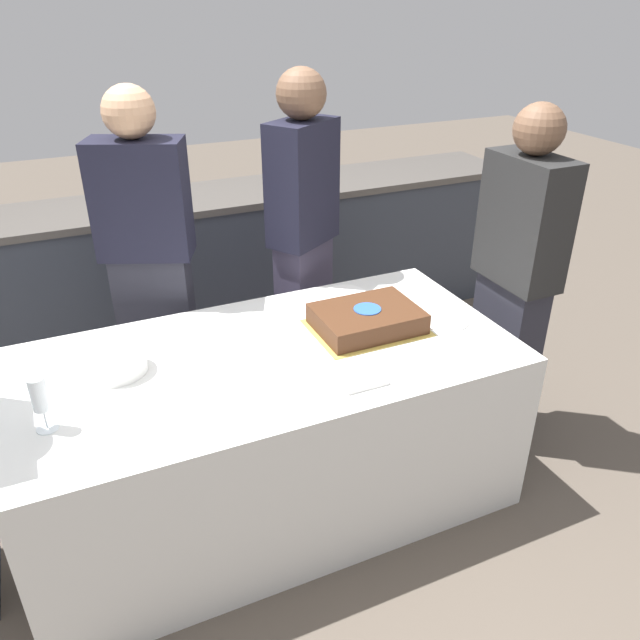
{
  "coord_description": "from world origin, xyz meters",
  "views": [
    {
      "loc": [
        -0.66,
        -1.97,
        2.0
      ],
      "look_at": [
        0.22,
        0.0,
        0.84
      ],
      "focal_mm": 35.0,
      "sensor_mm": 36.0,
      "label": 1
    }
  ],
  "objects_px": {
    "cake": "(367,319)",
    "person_cutting_cake": "(303,239)",
    "person_standing_back": "(151,270)",
    "wine_glass": "(39,396)",
    "plate_stack": "(116,362)",
    "person_seated_right": "(515,280)"
  },
  "relations": [
    {
      "from": "plate_stack",
      "to": "person_standing_back",
      "type": "bearing_deg",
      "value": 67.1
    },
    {
      "from": "wine_glass",
      "to": "person_standing_back",
      "type": "height_order",
      "value": "person_standing_back"
    },
    {
      "from": "plate_stack",
      "to": "person_cutting_cake",
      "type": "xyz_separation_m",
      "value": [
        1.0,
        0.59,
        0.12
      ]
    },
    {
      "from": "cake",
      "to": "plate_stack",
      "type": "xyz_separation_m",
      "value": [
        -1.0,
        0.09,
        -0.0
      ]
    },
    {
      "from": "plate_stack",
      "to": "wine_glass",
      "type": "height_order",
      "value": "wine_glass"
    },
    {
      "from": "person_seated_right",
      "to": "cake",
      "type": "bearing_deg",
      "value": -91.84
    },
    {
      "from": "cake",
      "to": "plate_stack",
      "type": "bearing_deg",
      "value": 175.12
    },
    {
      "from": "person_cutting_cake",
      "to": "person_standing_back",
      "type": "xyz_separation_m",
      "value": [
        -0.75,
        0.0,
        -0.03
      ]
    },
    {
      "from": "person_seated_right",
      "to": "person_standing_back",
      "type": "relative_size",
      "value": 0.96
    },
    {
      "from": "wine_glass",
      "to": "person_seated_right",
      "type": "bearing_deg",
      "value": 4.2
    },
    {
      "from": "cake",
      "to": "person_standing_back",
      "type": "xyz_separation_m",
      "value": [
        -0.75,
        0.68,
        0.08
      ]
    },
    {
      "from": "cake",
      "to": "wine_glass",
      "type": "bearing_deg",
      "value": -172.28
    },
    {
      "from": "person_cutting_cake",
      "to": "person_standing_back",
      "type": "bearing_deg",
      "value": -32.64
    },
    {
      "from": "person_standing_back",
      "to": "plate_stack",
      "type": "bearing_deg",
      "value": 90.33
    },
    {
      "from": "wine_glass",
      "to": "person_seated_right",
      "type": "height_order",
      "value": "person_seated_right"
    },
    {
      "from": "cake",
      "to": "wine_glass",
      "type": "xyz_separation_m",
      "value": [
        -1.25,
        -0.17,
        0.08
      ]
    },
    {
      "from": "person_standing_back",
      "to": "person_cutting_cake",
      "type": "bearing_deg",
      "value": -156.77
    },
    {
      "from": "plate_stack",
      "to": "person_seated_right",
      "type": "height_order",
      "value": "person_seated_right"
    },
    {
      "from": "cake",
      "to": "person_cutting_cake",
      "type": "relative_size",
      "value": 0.27
    },
    {
      "from": "person_seated_right",
      "to": "plate_stack",
      "type": "bearing_deg",
      "value": -93.59
    },
    {
      "from": "cake",
      "to": "plate_stack",
      "type": "distance_m",
      "value": 1.0
    },
    {
      "from": "wine_glass",
      "to": "person_standing_back",
      "type": "distance_m",
      "value": 0.98
    }
  ]
}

